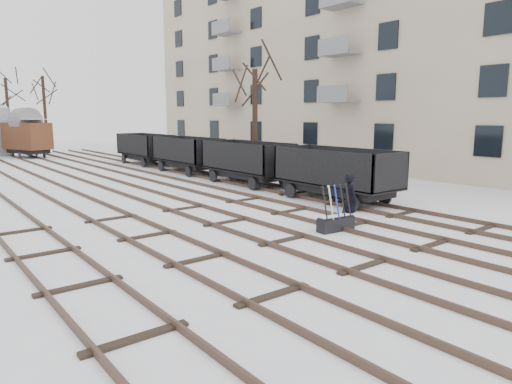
% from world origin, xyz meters
% --- Properties ---
extents(ground, '(120.00, 120.00, 0.00)m').
position_xyz_m(ground, '(0.00, 0.00, 0.00)').
color(ground, white).
rests_on(ground, ground).
extents(tracks, '(13.90, 52.00, 0.16)m').
position_xyz_m(tracks, '(-0.00, 13.67, 0.07)').
color(tracks, black).
rests_on(tracks, ground).
extents(apartment_block, '(10.12, 45.00, 16.10)m').
position_xyz_m(apartment_block, '(19.95, 14.00, 8.05)').
color(apartment_block, '#C5B398').
rests_on(apartment_block, ground).
extents(ground_frame, '(1.34, 0.55, 1.49)m').
position_xyz_m(ground_frame, '(2.13, -0.11, 0.28)').
color(ground_frame, black).
rests_on(ground_frame, ground).
extents(worker, '(0.55, 0.73, 1.81)m').
position_xyz_m(worker, '(2.88, -0.01, 0.91)').
color(worker, black).
rests_on(worker, ground).
extents(freight_wagon_a, '(2.25, 5.62, 2.29)m').
position_xyz_m(freight_wagon_a, '(6.00, 3.39, 0.88)').
color(freight_wagon_a, black).
rests_on(freight_wagon_a, ground).
extents(freight_wagon_b, '(2.25, 5.62, 2.29)m').
position_xyz_m(freight_wagon_b, '(6.00, 9.79, 0.88)').
color(freight_wagon_b, black).
rests_on(freight_wagon_b, ground).
extents(freight_wagon_c, '(2.25, 5.62, 2.29)m').
position_xyz_m(freight_wagon_c, '(6.00, 16.19, 0.88)').
color(freight_wagon_c, black).
rests_on(freight_wagon_c, ground).
extents(freight_wagon_d, '(2.25, 5.62, 2.29)m').
position_xyz_m(freight_wagon_d, '(6.00, 22.59, 0.88)').
color(freight_wagon_d, black).
rests_on(freight_wagon_d, ground).
extents(box_van_wagon, '(3.71, 4.96, 3.38)m').
position_xyz_m(box_van_wagon, '(0.28, 34.37, 1.97)').
color(box_van_wagon, black).
rests_on(box_van_wagon, ground).
extents(tree_near, '(0.30, 0.30, 6.22)m').
position_xyz_m(tree_near, '(7.18, 10.60, 3.11)').
color(tree_near, black).
rests_on(tree_near, ground).
extents(tree_far_left, '(0.30, 0.30, 7.35)m').
position_xyz_m(tree_far_left, '(0.30, 42.00, 3.67)').
color(tree_far_left, black).
rests_on(tree_far_left, ground).
extents(tree_far_right, '(0.30, 0.30, 7.55)m').
position_xyz_m(tree_far_right, '(3.19, 39.62, 3.77)').
color(tree_far_right, black).
rests_on(tree_far_right, ground).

